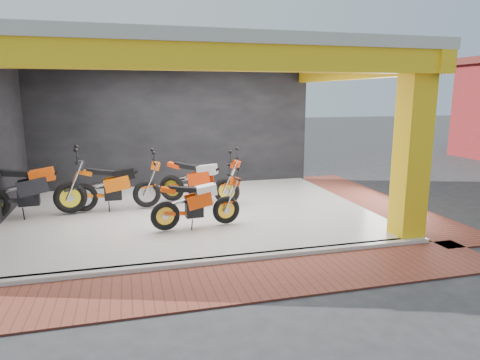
% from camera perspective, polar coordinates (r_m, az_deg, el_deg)
% --- Properties ---
extents(ground, '(80.00, 80.00, 0.00)m').
position_cam_1_polar(ground, '(8.15, -4.40, -8.40)').
color(ground, '#2D2D30').
rests_on(ground, ground).
extents(showroom_floor, '(8.00, 6.00, 0.10)m').
position_cam_1_polar(showroom_floor, '(10.01, -6.53, -4.35)').
color(showroom_floor, white).
rests_on(showroom_floor, ground).
extents(showroom_ceiling, '(8.40, 6.40, 0.20)m').
position_cam_1_polar(showroom_ceiling, '(9.68, -7.02, 16.32)').
color(showroom_ceiling, beige).
rests_on(showroom_ceiling, corner_column).
extents(back_wall, '(8.20, 0.20, 3.50)m').
position_cam_1_polar(back_wall, '(12.76, -8.79, 6.75)').
color(back_wall, black).
rests_on(back_wall, ground).
extents(corner_column, '(0.50, 0.50, 3.50)m').
position_cam_1_polar(corner_column, '(8.57, 21.97, 3.83)').
color(corner_column, yellow).
rests_on(corner_column, ground).
extents(header_beam_front, '(8.40, 0.30, 0.40)m').
position_cam_1_polar(header_beam_front, '(6.71, -3.20, 16.04)').
color(header_beam_front, yellow).
rests_on(header_beam_front, corner_column).
extents(header_beam_right, '(0.30, 6.40, 0.40)m').
position_cam_1_polar(header_beam_right, '(10.97, 14.86, 13.88)').
color(header_beam_right, yellow).
rests_on(header_beam_right, corner_column).
extents(floor_kerb, '(8.00, 0.20, 0.10)m').
position_cam_1_polar(floor_kerb, '(7.19, -2.88, -10.71)').
color(floor_kerb, white).
rests_on(floor_kerb, ground).
extents(paver_front, '(9.00, 1.40, 0.03)m').
position_cam_1_polar(paver_front, '(6.51, -1.39, -13.50)').
color(paver_front, brown).
rests_on(paver_front, ground).
extents(paver_right, '(1.40, 7.00, 0.03)m').
position_cam_1_polar(paver_right, '(11.69, 17.45, -2.69)').
color(paver_right, brown).
rests_on(paver_right, ground).
extents(moto_hero, '(2.01, 0.92, 1.19)m').
position_cam_1_polar(moto_hero, '(8.76, -1.86, -2.22)').
color(moto_hero, '#E94009').
rests_on(moto_hero, showroom_floor).
extents(moto_row_a, '(2.31, 1.77, 1.34)m').
position_cam_1_polar(moto_row_a, '(10.27, -1.80, 0.24)').
color(moto_row_a, red).
rests_on(moto_row_a, showroom_floor).
extents(moto_row_b, '(2.19, 0.82, 1.33)m').
position_cam_1_polar(moto_row_b, '(10.22, -12.38, -0.08)').
color(moto_row_b, '#ED5F09').
rests_on(moto_row_b, showroom_floor).
extents(moto_row_c, '(2.46, 1.09, 1.46)m').
position_cam_1_polar(moto_row_c, '(10.20, -21.83, -0.30)').
color(moto_row_c, black).
rests_on(moto_row_c, showroom_floor).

